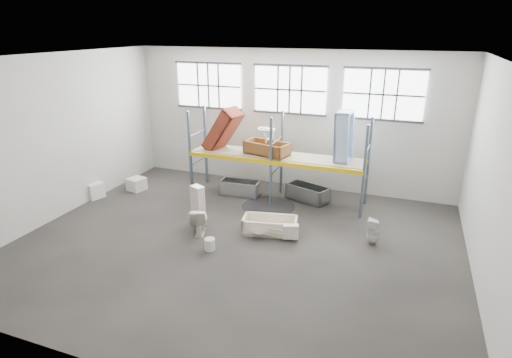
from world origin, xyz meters
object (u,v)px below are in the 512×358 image
at_px(rust_tub_flat, 267,148).
at_px(blue_tub_upright, 344,137).
at_px(steel_tub_right, 308,193).
at_px(bathtub_beige, 270,225).
at_px(toilet_beige, 200,220).
at_px(toilet_white, 374,232).
at_px(steel_tub_left, 240,188).
at_px(cistern_tall, 198,205).
at_px(carton_near, 93,190).
at_px(bucket, 210,244).

relative_size(rust_tub_flat, blue_tub_upright, 0.93).
bearing_deg(blue_tub_upright, steel_tub_right, 174.66).
relative_size(bathtub_beige, toilet_beige, 1.95).
height_order(toilet_white, blue_tub_upright, blue_tub_upright).
xyz_separation_m(toilet_beige, steel_tub_left, (-0.04, 3.20, -0.15)).
height_order(toilet_white, rust_tub_flat, rust_tub_flat).
xyz_separation_m(cistern_tall, carton_near, (-4.51, 0.63, -0.34)).
bearing_deg(blue_tub_upright, bathtub_beige, -120.22).
relative_size(bucket, carton_near, 0.52).
height_order(bucket, carton_near, carton_near).
distance_m(toilet_beige, carton_near, 4.96).
bearing_deg(bathtub_beige, steel_tub_left, 117.37).
xyz_separation_m(bucket, carton_near, (-5.54, 1.95, 0.11)).
xyz_separation_m(bathtub_beige, carton_near, (-6.74, 0.40, 0.04)).
xyz_separation_m(rust_tub_flat, bucket, (-0.23, -4.03, -1.65)).
xyz_separation_m(cistern_tall, steel_tub_left, (0.27, 2.68, -0.36)).
bearing_deg(toilet_white, steel_tub_right, -130.69).
distance_m(bathtub_beige, carton_near, 6.75).
distance_m(steel_tub_left, bucket, 4.08).
height_order(steel_tub_left, carton_near, carton_near).
xyz_separation_m(bathtub_beige, cistern_tall, (-2.23, -0.22, 0.39)).
xyz_separation_m(toilet_beige, carton_near, (-4.82, 1.14, -0.13)).
bearing_deg(rust_tub_flat, blue_tub_upright, 4.44).
bearing_deg(cistern_tall, toilet_beige, -34.41).
relative_size(toilet_beige, steel_tub_left, 0.58).
bearing_deg(bathtub_beige, toilet_white, -4.33).
relative_size(bathtub_beige, carton_near, 2.47).
xyz_separation_m(toilet_white, steel_tub_left, (-4.86, 2.11, -0.12)).
height_order(toilet_white, bucket, toilet_white).
xyz_separation_m(toilet_white, blue_tub_upright, (-1.34, 2.34, 2.02)).
relative_size(toilet_beige, steel_tub_right, 0.56).
xyz_separation_m(blue_tub_upright, carton_near, (-8.30, -2.28, -2.12)).
relative_size(blue_tub_upright, bucket, 4.90).
height_order(bathtub_beige, cistern_tall, cistern_tall).
bearing_deg(steel_tub_left, bathtub_beige, -51.50).
xyz_separation_m(bathtub_beige, blue_tub_upright, (1.56, 2.68, 2.16)).
xyz_separation_m(bathtub_beige, toilet_white, (2.91, 0.35, 0.14)).
bearing_deg(bathtub_beige, steel_tub_right, 69.75).
relative_size(steel_tub_right, bucket, 4.33).
height_order(toilet_beige, toilet_white, toilet_beige).
relative_size(toilet_beige, blue_tub_upright, 0.50).
bearing_deg(rust_tub_flat, steel_tub_left, -178.59).
height_order(toilet_beige, blue_tub_upright, blue_tub_upright).
bearing_deg(toilet_beige, bathtub_beige, -177.36).
height_order(toilet_white, steel_tub_right, toilet_white).
bearing_deg(steel_tub_right, blue_tub_upright, -5.34).
distance_m(blue_tub_upright, bucket, 5.51).
relative_size(bathtub_beige, steel_tub_right, 1.09).
bearing_deg(bathtub_beige, cistern_tall, 174.54).
xyz_separation_m(steel_tub_left, steel_tub_right, (2.40, 0.33, 0.01)).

